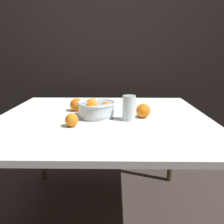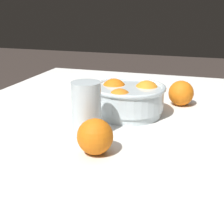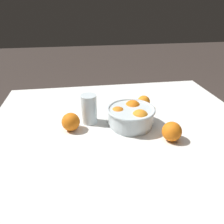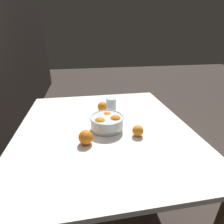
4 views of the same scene
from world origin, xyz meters
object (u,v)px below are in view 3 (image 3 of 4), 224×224
(orange_loose_front, at_px, (144,102))
(orange_loose_aside, at_px, (172,131))
(juice_glass, at_px, (89,111))
(fruit_bowl, at_px, (131,115))
(orange_loose_near_bowl, at_px, (71,122))

(orange_loose_front, height_order, orange_loose_aside, orange_loose_aside)
(juice_glass, bearing_deg, orange_loose_aside, 148.61)
(orange_loose_front, relative_size, orange_loose_aside, 0.83)
(fruit_bowl, relative_size, orange_loose_near_bowl, 2.71)
(orange_loose_front, distance_m, orange_loose_aside, 0.32)
(orange_loose_aside, bearing_deg, fruit_bowl, -45.30)
(orange_loose_aside, bearing_deg, juice_glass, -31.39)
(fruit_bowl, height_order, orange_loose_aside, fruit_bowl)
(fruit_bowl, relative_size, juice_glass, 1.57)
(fruit_bowl, relative_size, orange_loose_front, 3.21)
(fruit_bowl, bearing_deg, orange_loose_front, -123.06)
(fruit_bowl, height_order, orange_loose_front, fruit_bowl)
(fruit_bowl, distance_m, orange_loose_aside, 0.20)
(orange_loose_aside, bearing_deg, orange_loose_near_bowl, -19.38)
(fruit_bowl, distance_m, juice_glass, 0.20)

